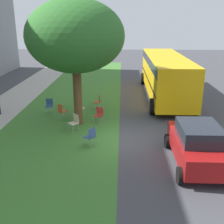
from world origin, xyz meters
TOP-DOWN VIEW (x-y plane):
  - ground at (0.00, 0.00)m, footprint 80.00×80.00m
  - grass_verge at (0.00, 3.20)m, footprint 48.00×6.00m
  - street_tree at (1.98, 2.37)m, footprint 4.82×4.82m
  - chair_0 at (2.60, 3.40)m, footprint 0.59×0.59m
  - chair_1 at (0.90, 2.41)m, footprint 0.59×0.59m
  - chair_2 at (-0.81, 1.42)m, footprint 0.58×0.58m
  - chair_3 at (3.25, 2.52)m, footprint 0.57×0.57m
  - chair_4 at (2.07, 1.29)m, footprint 0.55×0.54m
  - chair_5 at (4.54, 1.56)m, footprint 0.50×0.51m
  - chair_6 at (3.65, 4.37)m, footprint 0.43×0.43m
  - parked_car at (-2.20, -2.78)m, footprint 3.70×1.92m
  - school_bus at (7.63, -2.98)m, footprint 10.40×2.80m

SIDE VIEW (x-z plane):
  - ground at x=0.00m, z-range 0.00..0.00m
  - grass_verge at x=0.00m, z-range 0.00..0.01m
  - chair_0 at x=2.60m, z-range 0.08..0.96m
  - chair_1 at x=0.90m, z-range 0.08..0.96m
  - chair_2 at x=-0.81m, z-range 0.08..0.96m
  - chair_3 at x=3.25m, z-range 0.08..0.96m
  - chair_4 at x=2.07m, z-range 0.08..0.96m
  - chair_5 at x=4.54m, z-range 0.08..0.96m
  - chair_6 at x=3.65m, z-range 0.08..0.96m
  - parked_car at x=-2.20m, z-range 0.01..1.66m
  - school_bus at x=7.63m, z-range 0.32..3.20m
  - street_tree at x=1.98m, z-range 1.35..7.66m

